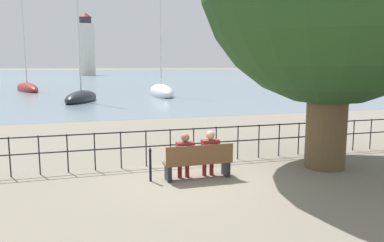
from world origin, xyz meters
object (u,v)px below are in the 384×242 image
(seated_person_right, at_px, (210,151))
(harbor_lighthouse, at_px, (86,46))
(sailboat_3, at_px, (27,88))
(seated_person_left, at_px, (185,154))
(sailboat_1, at_px, (81,97))
(sailboat_0, at_px, (161,92))
(park_bench, at_px, (198,162))
(closed_umbrella, at_px, (150,162))

(seated_person_right, height_order, harbor_lighthouse, harbor_lighthouse)
(seated_person_right, xyz_separation_m, sailboat_3, (-8.94, 38.21, -0.34))
(seated_person_left, xyz_separation_m, sailboat_1, (-2.36, 22.60, -0.30))
(sailboat_0, xyz_separation_m, sailboat_3, (-13.36, 11.64, -0.05))
(seated_person_left, bearing_deg, harbor_lighthouse, 89.93)
(park_bench, height_order, seated_person_right, seated_person_right)
(closed_umbrella, xyz_separation_m, sailboat_0, (5.96, 26.51, -0.10))
(seated_person_left, relative_size, sailboat_0, 0.09)
(park_bench, distance_m, closed_umbrella, 1.22)
(park_bench, relative_size, seated_person_left, 1.47)
(sailboat_0, bearing_deg, park_bench, -98.79)
(seated_person_left, distance_m, sailboat_3, 39.10)
(seated_person_right, relative_size, sailboat_1, 0.10)
(sailboat_1, bearing_deg, closed_umbrella, -67.17)
(seated_person_right, xyz_separation_m, harbor_lighthouse, (-0.53, 113.82, 8.26))
(seated_person_right, xyz_separation_m, sailboat_0, (4.42, 26.58, -0.29))
(sailboat_0, distance_m, sailboat_1, 8.44)
(seated_person_right, distance_m, sailboat_0, 26.94)
(sailboat_0, bearing_deg, harbor_lighthouse, 94.58)
(park_bench, distance_m, sailboat_1, 22.84)
(seated_person_right, distance_m, sailboat_1, 22.80)
(park_bench, xyz_separation_m, sailboat_3, (-8.60, 38.29, -0.10))
(closed_umbrella, height_order, sailboat_3, sailboat_3)
(sailboat_1, bearing_deg, sailboat_3, 129.81)
(seated_person_right, relative_size, sailboat_3, 0.10)
(park_bench, distance_m, seated_person_left, 0.41)
(closed_umbrella, bearing_deg, sailboat_1, 93.77)
(park_bench, relative_size, closed_umbrella, 1.99)
(sailboat_0, xyz_separation_m, sailboat_1, (-7.45, -3.97, -0.03))
(seated_person_left, relative_size, harbor_lighthouse, 0.06)
(sailboat_0, height_order, harbor_lighthouse, harbor_lighthouse)
(seated_person_left, distance_m, closed_umbrella, 0.89)
(closed_umbrella, relative_size, sailboat_1, 0.07)
(closed_umbrella, height_order, harbor_lighthouse, harbor_lighthouse)
(seated_person_left, relative_size, sailboat_3, 0.10)
(park_bench, relative_size, sailboat_3, 0.14)
(sailboat_3, distance_m, harbor_lighthouse, 76.56)
(seated_person_right, bearing_deg, closed_umbrella, 177.47)
(harbor_lighthouse, bearing_deg, sailboat_0, -86.75)
(seated_person_left, height_order, sailboat_1, sailboat_1)
(sailboat_3, xyz_separation_m, harbor_lighthouse, (8.41, 75.61, 8.60))
(harbor_lighthouse, bearing_deg, closed_umbrella, -90.51)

